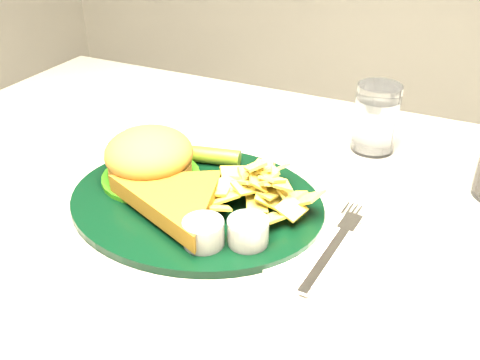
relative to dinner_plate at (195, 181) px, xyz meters
name	(u,v)px	position (x,y,z in m)	size (l,w,h in m)	color
dinner_plate	(195,181)	(0.00, 0.00, 0.00)	(0.33, 0.28, 0.08)	black
water_glass	(376,118)	(0.17, 0.26, 0.01)	(0.07, 0.07, 0.10)	white
fork_napkin	(327,255)	(0.19, -0.03, -0.03)	(0.12, 0.16, 0.01)	white
ramekin	(114,133)	(-0.21, 0.11, -0.02)	(0.04, 0.04, 0.03)	white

